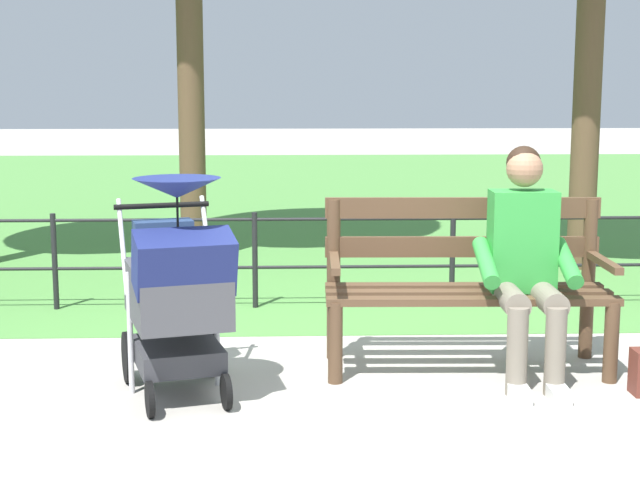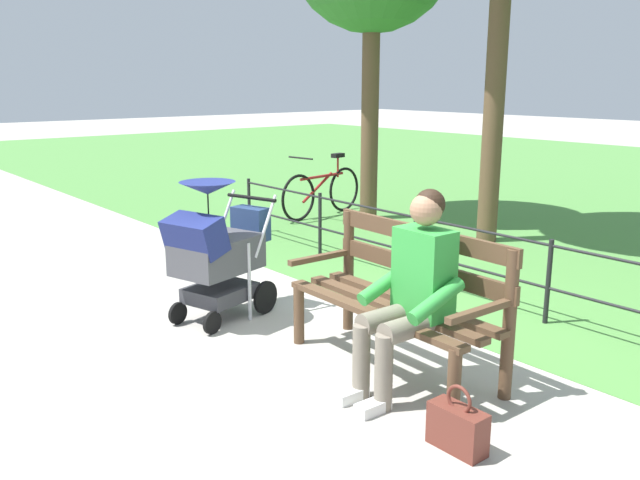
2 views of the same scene
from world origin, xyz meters
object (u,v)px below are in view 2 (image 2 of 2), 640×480
(person_on_bench, at_px, (411,287))
(bicycle, at_px, (322,191))
(park_bench, at_px, (402,292))
(stroller, at_px, (216,249))
(handbag, at_px, (458,427))

(person_on_bench, relative_size, bicycle, 0.77)
(park_bench, distance_m, person_on_bench, 0.39)
(stroller, distance_m, bicycle, 4.38)
(handbag, distance_m, bicycle, 6.32)
(handbag, xyz_separation_m, bicycle, (5.29, -3.46, 0.24))
(person_on_bench, height_order, handbag, person_on_bench)
(park_bench, bearing_deg, stroller, 17.27)
(person_on_bench, bearing_deg, stroller, 8.20)
(stroller, distance_m, handbag, 2.57)
(park_bench, relative_size, person_on_bench, 1.27)
(person_on_bench, bearing_deg, bicycle, -34.04)
(person_on_bench, height_order, bicycle, person_on_bench)
(bicycle, bearing_deg, person_on_bench, 145.96)
(park_bench, bearing_deg, bicycle, -33.77)
(person_on_bench, xyz_separation_m, stroller, (1.87, 0.27, -0.08))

